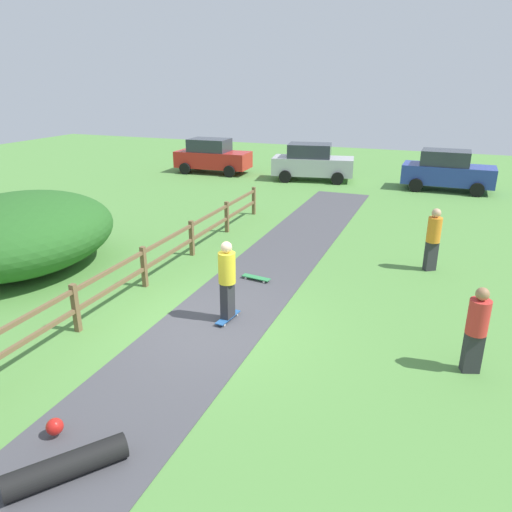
% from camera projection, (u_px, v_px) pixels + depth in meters
% --- Properties ---
extents(ground_plane, '(60.00, 60.00, 0.00)m').
position_uv_depth(ground_plane, '(213.00, 325.00, 10.75)').
color(ground_plane, '#568E42').
extents(asphalt_path, '(2.40, 28.00, 0.02)m').
position_uv_depth(asphalt_path, '(213.00, 325.00, 10.75)').
color(asphalt_path, '#47474C').
rests_on(asphalt_path, ground_plane).
extents(wooden_fence, '(0.12, 18.12, 1.10)m').
position_uv_depth(wooden_fence, '(113.00, 281.00, 11.42)').
color(wooden_fence, brown).
rests_on(wooden_fence, ground_plane).
extents(bush_large, '(4.71, 5.66, 2.14)m').
position_uv_depth(bush_large, '(20.00, 233.00, 13.63)').
color(bush_large, '#286023').
rests_on(bush_large, ground_plane).
extents(skater_riding, '(0.42, 0.82, 1.87)m').
position_uv_depth(skater_riding, '(227.00, 277.00, 10.59)').
color(skater_riding, '#265999').
rests_on(skater_riding, asphalt_path).
extents(skater_fallen, '(1.50, 1.50, 0.36)m').
position_uv_depth(skater_fallen, '(66.00, 463.00, 6.66)').
color(skater_fallen, black).
rests_on(skater_fallen, asphalt_path).
extents(skateboard_loose, '(0.82, 0.31, 0.08)m').
position_uv_depth(skateboard_loose, '(256.00, 278.00, 13.09)').
color(skateboard_loose, '#338C4C').
rests_on(skateboard_loose, asphalt_path).
extents(bystander_red, '(0.49, 0.49, 1.70)m').
position_uv_depth(bystander_red, '(477.00, 327.00, 8.76)').
color(bystander_red, '#2D2D33').
rests_on(bystander_red, ground_plane).
extents(bystander_orange, '(0.53, 0.53, 1.80)m').
position_uv_depth(bystander_orange, '(433.00, 237.00, 13.51)').
color(bystander_orange, '#2D2D33').
rests_on(bystander_orange, ground_plane).
extents(parked_car_silver, '(4.43, 2.56, 1.92)m').
position_uv_depth(parked_car_silver, '(312.00, 162.00, 25.59)').
color(parked_car_silver, '#B7B7BC').
rests_on(parked_car_silver, ground_plane).
extents(parked_car_blue, '(4.22, 2.05, 1.92)m').
position_uv_depth(parked_car_blue, '(447.00, 171.00, 23.30)').
color(parked_car_blue, '#283D99').
rests_on(parked_car_blue, ground_plane).
extents(parked_car_red, '(4.27, 2.15, 1.92)m').
position_uv_depth(parked_car_red, '(212.00, 156.00, 27.61)').
color(parked_car_red, red).
rests_on(parked_car_red, ground_plane).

